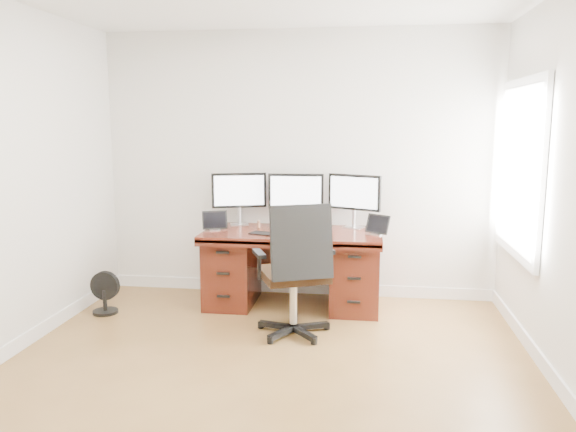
# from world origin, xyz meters

# --- Properties ---
(ground) EXTENTS (4.50, 4.50, 0.00)m
(ground) POSITION_xyz_m (0.00, 0.00, 0.00)
(ground) COLOR brown
(ground) RESTS_ON ground
(back_wall) EXTENTS (4.00, 0.10, 2.70)m
(back_wall) POSITION_xyz_m (0.00, 2.25, 1.35)
(back_wall) COLOR silver
(back_wall) RESTS_ON ground
(desk) EXTENTS (1.70, 0.80, 0.75)m
(desk) POSITION_xyz_m (0.00, 1.83, 0.40)
(desk) COLOR #47170E
(desk) RESTS_ON ground
(office_chair) EXTENTS (0.80, 0.80, 1.15)m
(office_chair) POSITION_xyz_m (0.12, 1.05, 0.38)
(office_chair) COLOR black
(office_chair) RESTS_ON ground
(floor_fan) EXTENTS (0.27, 0.23, 0.40)m
(floor_fan) POSITION_xyz_m (-1.73, 1.36, 0.19)
(floor_fan) COLOR black
(floor_fan) RESTS_ON ground
(monitor_left) EXTENTS (0.53, 0.20, 0.53)m
(monitor_left) POSITION_xyz_m (-0.58, 2.07, 1.09)
(monitor_left) COLOR silver
(monitor_left) RESTS_ON desk
(monitor_center) EXTENTS (0.55, 0.15, 0.53)m
(monitor_center) POSITION_xyz_m (0.00, 2.07, 1.09)
(monitor_center) COLOR silver
(monitor_center) RESTS_ON desk
(monitor_right) EXTENTS (0.52, 0.25, 0.53)m
(monitor_right) POSITION_xyz_m (0.58, 2.07, 1.09)
(monitor_right) COLOR silver
(monitor_right) RESTS_ON desk
(tablet_left) EXTENTS (0.25, 0.15, 0.19)m
(tablet_left) POSITION_xyz_m (-0.75, 1.75, 0.84)
(tablet_left) COLOR silver
(tablet_left) RESTS_ON desk
(tablet_right) EXTENTS (0.23, 0.20, 0.19)m
(tablet_right) POSITION_xyz_m (0.81, 1.75, 0.84)
(tablet_right) COLOR silver
(tablet_right) RESTS_ON desk
(keyboard) EXTENTS (0.29, 0.17, 0.01)m
(keyboard) POSITION_xyz_m (0.00, 1.63, 0.76)
(keyboard) COLOR white
(keyboard) RESTS_ON desk
(trackpad) EXTENTS (0.14, 0.14, 0.01)m
(trackpad) POSITION_xyz_m (0.26, 1.58, 0.76)
(trackpad) COLOR silver
(trackpad) RESTS_ON desk
(drawing_tablet) EXTENTS (0.26, 0.21, 0.01)m
(drawing_tablet) POSITION_xyz_m (-0.26, 1.65, 0.76)
(drawing_tablet) COLOR black
(drawing_tablet) RESTS_ON desk
(phone) EXTENTS (0.14, 0.09, 0.01)m
(phone) POSITION_xyz_m (-0.01, 1.80, 0.76)
(phone) COLOR black
(phone) RESTS_ON desk
(figurine_brown) EXTENTS (0.03, 0.03, 0.08)m
(figurine_brown) POSITION_xyz_m (-0.36, 1.95, 0.79)
(figurine_brown) COLOR #8E6548
(figurine_brown) RESTS_ON desk
(figurine_orange) EXTENTS (0.03, 0.03, 0.08)m
(figurine_orange) POSITION_xyz_m (-0.23, 1.95, 0.79)
(figurine_orange) COLOR #FFCA57
(figurine_orange) RESTS_ON desk
(figurine_pink) EXTENTS (0.03, 0.03, 0.08)m
(figurine_pink) POSITION_xyz_m (-0.12, 1.95, 0.79)
(figurine_pink) COLOR pink
(figurine_pink) RESTS_ON desk
(figurine_purple) EXTENTS (0.03, 0.03, 0.08)m
(figurine_purple) POSITION_xyz_m (0.09, 1.95, 0.79)
(figurine_purple) COLOR #B569E4
(figurine_purple) RESTS_ON desk
(figurine_blue) EXTENTS (0.03, 0.03, 0.08)m
(figurine_blue) POSITION_xyz_m (0.25, 1.95, 0.79)
(figurine_blue) COLOR #567FEA
(figurine_blue) RESTS_ON desk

